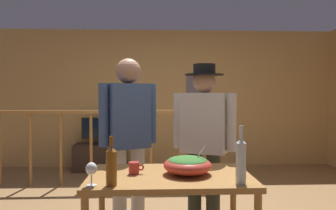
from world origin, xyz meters
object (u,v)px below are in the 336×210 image
object	(u,v)px
framed_picture	(198,83)
flat_screen_tv	(100,129)
mug_red	(134,168)
person_standing_left	(129,132)
stair_railing	(124,137)
wine_bottle_clear	(241,160)
serving_table	(170,186)
wine_glass	(91,170)
person_standing_right	(204,134)
wine_bottle_amber	(111,165)
tv_console	(101,157)
salad_bowl	(188,164)

from	to	relation	value
framed_picture	flat_screen_tv	distance (m)	1.95
flat_screen_tv	framed_picture	bearing A→B (deg)	10.41
mug_red	person_standing_left	size ratio (longest dim) A/B	0.07
stair_railing	wine_bottle_clear	world-z (taller)	stair_railing
serving_table	wine_glass	xyz separation A→B (m)	(-0.52, -0.27, 0.19)
person_standing_right	framed_picture	bearing A→B (deg)	-72.38
serving_table	person_standing_left	xyz separation A→B (m)	(-0.35, 0.67, 0.32)
framed_picture	wine_bottle_amber	size ratio (longest dim) A/B	1.35
flat_screen_tv	mug_red	world-z (taller)	flat_screen_tv
flat_screen_tv	serving_table	distance (m)	3.41
serving_table	framed_picture	bearing A→B (deg)	78.95
framed_picture	wine_bottle_clear	bearing A→B (deg)	-93.69
tv_console	person_standing_left	size ratio (longest dim) A/B	0.54
wine_bottle_clear	flat_screen_tv	bearing A→B (deg)	113.16
stair_railing	person_standing_right	world-z (taller)	person_standing_right
wine_bottle_clear	framed_picture	bearing A→B (deg)	86.31
stair_railing	wine_glass	xyz separation A→B (m)	(0.05, -2.66, 0.16)
stair_railing	person_standing_right	distance (m)	1.97
flat_screen_tv	wine_bottle_amber	distance (m)	3.58
stair_railing	person_standing_right	size ratio (longest dim) A/B	2.22
wine_glass	wine_bottle_amber	bearing A→B (deg)	0.39
tv_console	framed_picture	bearing A→B (deg)	9.41
framed_picture	stair_railing	world-z (taller)	framed_picture
salad_bowl	tv_console	bearing A→B (deg)	109.84
stair_railing	person_standing_left	world-z (taller)	person_standing_left
tv_console	flat_screen_tv	size ratio (longest dim) A/B	1.45
serving_table	stair_railing	bearing A→B (deg)	103.28
wine_bottle_amber	person_standing_left	bearing A→B (deg)	87.84
wine_bottle_clear	person_standing_left	bearing A→B (deg)	130.72
person_standing_left	stair_railing	bearing A→B (deg)	-107.40
tv_console	flat_screen_tv	xyz separation A→B (m)	(0.00, -0.03, 0.50)
serving_table	person_standing_right	world-z (taller)	person_standing_right
wine_bottle_amber	person_standing_left	world-z (taller)	person_standing_left
stair_railing	tv_console	bearing A→B (deg)	118.86
tv_console	person_standing_right	distance (m)	3.05
flat_screen_tv	wine_bottle_amber	size ratio (longest dim) A/B	1.95
mug_red	wine_bottle_clear	bearing A→B (deg)	-22.10
tv_console	wine_glass	bearing A→B (deg)	-81.38
wine_bottle_clear	tv_console	bearing A→B (deg)	112.98
person_standing_right	wine_glass	bearing A→B (deg)	71.42
stair_railing	person_standing_left	bearing A→B (deg)	-83.03
person_standing_right	mug_red	bearing A→B (deg)	70.74
flat_screen_tv	wine_bottle_amber	bearing A→B (deg)	-79.29
tv_console	flat_screen_tv	distance (m)	0.50
wine_glass	mug_red	xyz separation A→B (m)	(0.25, 0.29, -0.06)
wine_glass	wine_bottle_clear	size ratio (longest dim) A/B	0.40
tv_console	mug_red	bearing A→B (deg)	-76.33
person_standing_left	person_standing_right	distance (m)	0.71
tv_console	flat_screen_tv	bearing A→B (deg)	-90.00
tv_console	person_standing_right	bearing A→B (deg)	-61.68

